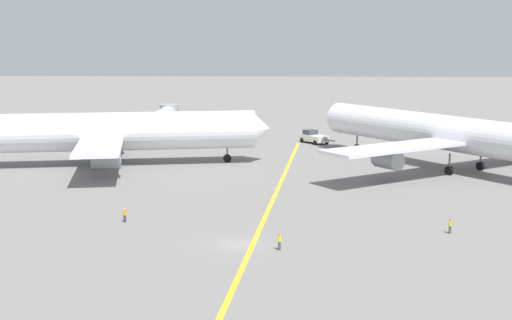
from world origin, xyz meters
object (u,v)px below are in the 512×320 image
jet_bridge (161,118)px  pushback_tug (314,137)px  ground_crew_ramp_agent_by_cones (279,241)px  ground_crew_marshaller_foreground (450,226)px  airliner_at_gate_left (114,132)px  ground_crew_wing_walker_right (125,215)px  airliner_being_pushed (451,134)px

jet_bridge → pushback_tug: bearing=-4.4°
ground_crew_ramp_agent_by_cones → ground_crew_marshaller_foreground: bearing=20.5°
airliner_at_gate_left → ground_crew_wing_walker_right: size_ratio=31.48×
pushback_tug → ground_crew_ramp_agent_by_cones: 71.47m
ground_crew_marshaller_foreground → jet_bridge: jet_bridge is taller
airliner_at_gate_left → airliner_being_pushed: bearing=-2.7°
airliner_being_pushed → ground_crew_marshaller_foreground: bearing=-102.5°
airliner_being_pushed → ground_crew_ramp_agent_by_cones: 51.01m
airliner_at_gate_left → ground_crew_ramp_agent_by_cones: airliner_at_gate_left is taller
ground_crew_wing_walker_right → pushback_tug: bearing=69.0°
airliner_being_pushed → ground_crew_ramp_agent_by_cones: airliner_being_pushed is taller
airliner_at_gate_left → jet_bridge: airliner_at_gate_left is taller
ground_crew_ramp_agent_by_cones → jet_bridge: 76.93m
airliner_at_gate_left → jet_bridge: 27.44m
airliner_being_pushed → ground_crew_wing_walker_right: size_ratio=31.89×
airliner_being_pushed → pushback_tug: airliner_being_pushed is taller
ground_crew_ramp_agent_by_cones → jet_bridge: bearing=107.2°
airliner_being_pushed → jet_bridge: (-48.54, 29.65, -0.95)m
ground_crew_wing_walker_right → jet_bridge: jet_bridge is taller
airliner_at_gate_left → ground_crew_wing_walker_right: bearing=-76.0°
airliner_at_gate_left → ground_crew_wing_walker_right: airliner_at_gate_left is taller
ground_crew_ramp_agent_by_cones → airliner_being_pushed: bearing=59.5°
jet_bridge → airliner_at_gate_left: bearing=-96.5°
pushback_tug → ground_crew_marshaller_foreground: pushback_tug is taller
airliner_at_gate_left → ground_crew_ramp_agent_by_cones: (25.84, -46.16, -4.39)m
ground_crew_ramp_agent_by_cones → ground_crew_marshaller_foreground: size_ratio=1.07×
ground_crew_marshaller_foreground → jet_bridge: (-40.30, 66.84, 3.70)m
ground_crew_ramp_agent_by_cones → jet_bridge: jet_bridge is taller
pushback_tug → airliner_being_pushed: bearing=-54.8°
ground_crew_wing_walker_right → jet_bridge: bearing=95.3°
pushback_tug → airliner_at_gate_left: bearing=-142.2°
ground_crew_wing_walker_right → ground_crew_marshaller_foreground: 34.66m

